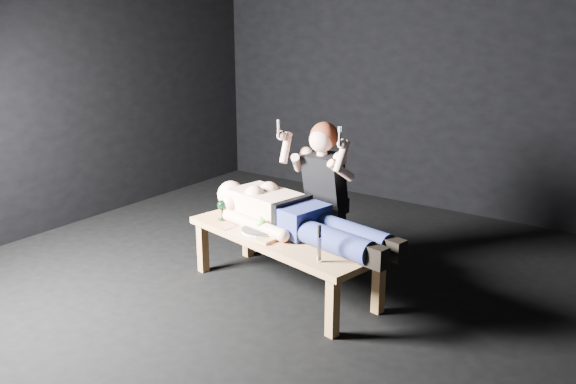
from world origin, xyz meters
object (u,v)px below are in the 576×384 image
Objects in this scene: table at (284,262)px; goblet at (222,210)px; serving_tray at (259,233)px; lying_man at (298,214)px; kneeling_woman at (329,192)px; carving_knife at (319,244)px.

table is 9.81× the size of goblet.
table is at bearing 3.11° from goblet.
table is 0.30m from serving_tray.
serving_tray reaches higher than table.
lying_man is 0.31m from serving_tray.
table is 0.64m from goblet.
goblet is (-0.57, -0.64, -0.08)m from kneeling_woman.
kneeling_woman is at bearing 107.81° from lying_man.
carving_knife is at bearing -15.21° from serving_tray.
carving_knife is (1.04, -0.26, 0.05)m from goblet.
lying_man is 6.76× the size of carving_knife.
goblet reaches higher than table.
kneeling_woman is 4.94× the size of carving_knife.
goblet is (-0.56, -0.03, 0.30)m from table.
lying_man reaches higher than carving_knife.
table is at bearing 160.30° from carving_knife.
table is at bearing -90.64° from kneeling_woman.
goblet is 0.63× the size of carving_knife.
kneeling_woman is at bearing 79.13° from serving_tray.
kneeling_woman is at bearing 129.20° from carving_knife.
table is 0.72m from kneeling_woman.
serving_tray is (-0.20, -0.20, -0.13)m from lying_man.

